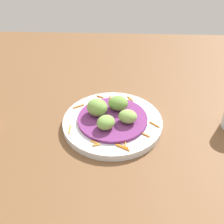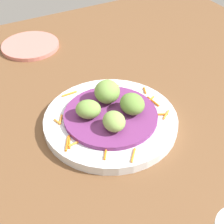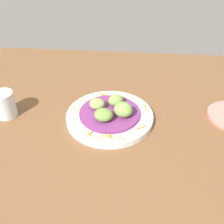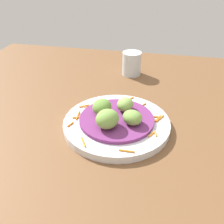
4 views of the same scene
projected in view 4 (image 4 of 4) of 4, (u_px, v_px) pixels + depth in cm
name	position (u px, v px, depth cm)	size (l,w,h in cm)	color
table_surface	(95.00, 127.00, 64.65)	(110.00, 110.00, 2.00)	brown
main_plate	(117.00, 124.00, 62.61)	(26.27, 26.27, 1.83)	silver
cabbage_bed	(117.00, 119.00, 61.87)	(18.34, 18.34, 0.88)	#702D6B
carrot_garnish	(118.00, 119.00, 62.29)	(22.56, 23.45, 0.40)	orange
guac_scoop_left	(132.00, 117.00, 58.89)	(4.31, 4.85, 3.27)	#759E47
guac_scoop_center	(125.00, 104.00, 63.77)	(4.75, 4.10, 3.34)	#84A851
guac_scoop_right	(102.00, 107.00, 62.47)	(5.35, 4.67, 3.70)	olive
guac_scoop_back	(107.00, 119.00, 57.39)	(5.56, 5.12, 4.39)	#759E47
water_glass	(132.00, 64.00, 87.46)	(6.51, 6.51, 7.99)	silver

